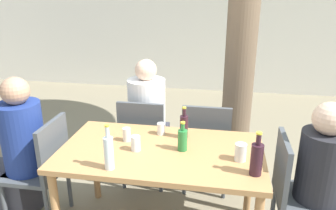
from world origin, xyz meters
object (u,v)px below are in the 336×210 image
drinking_glass_0 (127,135)px  drinking_glass_2 (161,129)px  patio_chair_1 (295,189)px  drinking_glass_3 (241,152)px  patio_chair_3 (206,142)px  wine_bottle_3 (257,158)px  green_bottle_2 (183,139)px  person_seated_0 (17,158)px  person_seated_2 (149,124)px  wine_bottle_0 (184,126)px  drinking_glass_1 (136,143)px  patio_chair_0 (43,165)px  person_seated_1 (330,191)px  water_bottle_1 (109,152)px  dining_table_front (161,159)px  patio_chair_2 (144,137)px

drinking_glass_0 → drinking_glass_2: (0.24, 0.17, -0.01)m
patio_chair_1 → drinking_glass_3: (-0.42, -0.06, 0.30)m
patio_chair_3 → drinking_glass_0: size_ratio=8.50×
wine_bottle_3 → drinking_glass_2: bearing=145.3°
patio_chair_3 → green_bottle_2: bearing=77.2°
drinking_glass_0 → drinking_glass_3: drinking_glass_3 is taller
patio_chair_1 → person_seated_0: 2.22m
patio_chair_3 → green_bottle_2: green_bottle_2 is taller
person_seated_2 → wine_bottle_0: size_ratio=4.82×
drinking_glass_0 → drinking_glass_1: bearing=-51.5°
green_bottle_2 → drinking_glass_1: 0.35m
patio_chair_0 → person_seated_1: (2.23, -0.00, 0.01)m
water_bottle_1 → drinking_glass_2: 0.65m
patio_chair_3 → drinking_glass_1: 0.91m
drinking_glass_1 → patio_chair_3: bearing=55.3°
person_seated_2 → water_bottle_1: person_seated_2 is taller
dining_table_front → patio_chair_0: bearing=180.0°
wine_bottle_0 → green_bottle_2: 0.22m
person_seated_2 → drinking_glass_0: person_seated_2 is taller
drinking_glass_2 → dining_table_front: bearing=-78.9°
drinking_glass_1 → drinking_glass_0: bearing=128.5°
person_seated_1 → drinking_glass_1: bearing=91.7°
wine_bottle_0 → person_seated_2: bearing=124.3°
water_bottle_1 → wine_bottle_3: 0.97m
person_seated_0 → wine_bottle_0: person_seated_0 is taller
patio_chair_2 → drinking_glass_0: 0.64m
wine_bottle_0 → drinking_glass_1: 0.43m
wine_bottle_0 → water_bottle_1: bearing=-127.3°
patio_chair_1 → drinking_glass_1: bearing=92.1°
person_seated_0 → person_seated_2: same height
patio_chair_1 → green_bottle_2: size_ratio=4.05×
patio_chair_0 → patio_chair_3: 1.46m
wine_bottle_0 → drinking_glass_3: bearing=-34.2°
drinking_glass_0 → wine_bottle_0: bearing=17.6°
person_seated_1 → green_bottle_2: (-1.08, 0.02, 0.31)m
wine_bottle_0 → wine_bottle_3: 0.71m
person_seated_2 → drinking_glass_2: (0.25, -0.62, 0.23)m
green_bottle_2 → drinking_glass_0: size_ratio=2.10×
dining_table_front → water_bottle_1: water_bottle_1 is taller
patio_chair_0 → water_bottle_1: size_ratio=2.89×
dining_table_front → patio_chair_3: 0.75m
wine_bottle_3 → drinking_glass_3: size_ratio=2.38×
dining_table_front → water_bottle_1: bearing=-131.5°
water_bottle_1 → person_seated_1: bearing=12.1°
drinking_glass_2 → drinking_glass_3: 0.72m
wine_bottle_0 → drinking_glass_1: (-0.33, -0.28, -0.05)m
dining_table_front → drinking_glass_0: bearing=161.6°
patio_chair_3 → drinking_glass_3: bearing=110.8°
patio_chair_1 → person_seated_1: (0.24, -0.00, 0.01)m
dining_table_front → person_seated_0: 1.23m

